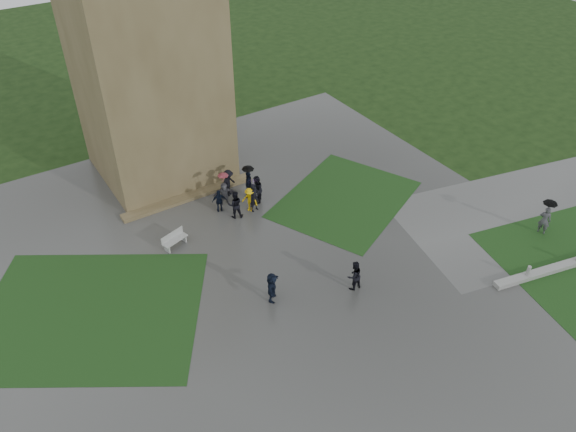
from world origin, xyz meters
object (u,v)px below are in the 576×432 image
pedestrian_mid (272,287)px  pedestrian_near (354,276)px  bench (174,239)px  tower (143,43)px  pedestrian_path (547,213)px

pedestrian_mid → pedestrian_near: bearing=-73.1°
bench → pedestrian_mid: 7.23m
pedestrian_mid → pedestrian_near: (4.09, -1.61, 0.01)m
tower → pedestrian_path: 26.26m
pedestrian_mid → pedestrian_path: pedestrian_path is taller
pedestrian_path → pedestrian_near: bearing=169.4°
tower → pedestrian_near: bearing=-76.9°
bench → pedestrian_path: bearing=-47.0°
pedestrian_mid → tower: bearing=37.7°
bench → pedestrian_path: (19.06, -10.71, 0.94)m
tower → pedestrian_near: size_ratio=10.16×
pedestrian_path → tower: bearing=130.5°
pedestrian_mid → pedestrian_path: (16.54, -3.95, 0.54)m
pedestrian_mid → pedestrian_near: size_ratio=0.99×
tower → pedestrian_mid: 17.20m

